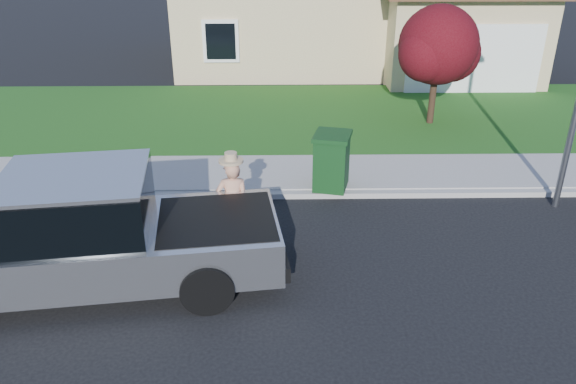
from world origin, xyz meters
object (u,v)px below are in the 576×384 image
object	(u,v)px
pickup_truck	(91,236)
woman	(233,202)
ornamental_tree	(439,49)
trash_bin	(332,161)

from	to	relation	value
pickup_truck	woman	xyz separation A→B (m)	(2.13, 1.33, -0.07)
pickup_truck	ornamental_tree	distance (m)	11.01
ornamental_tree	trash_bin	xyz separation A→B (m)	(-3.35, -4.57, -1.47)
ornamental_tree	trash_bin	distance (m)	5.85
woman	ornamental_tree	world-z (taller)	ornamental_tree
pickup_truck	woman	bearing A→B (deg)	24.48
trash_bin	pickup_truck	bearing A→B (deg)	-125.89
woman	ornamental_tree	bearing A→B (deg)	-133.73
pickup_truck	trash_bin	xyz separation A→B (m)	(4.09, 3.43, -0.15)
pickup_truck	woman	world-z (taller)	pickup_truck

